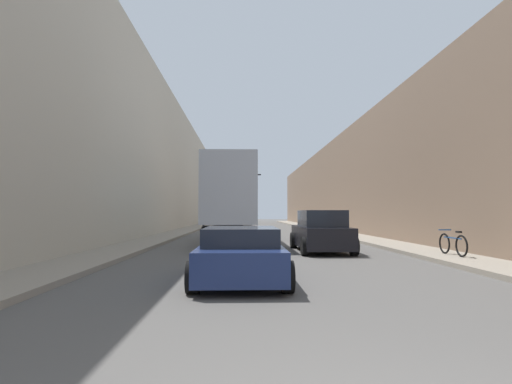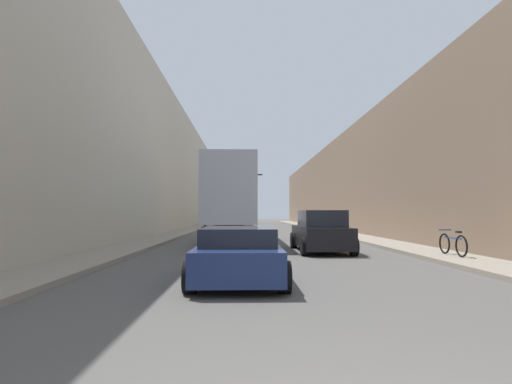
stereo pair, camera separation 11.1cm
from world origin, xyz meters
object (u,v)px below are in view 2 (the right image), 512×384
object	(u,v)px
sedan_car	(239,254)
traffic_signal_gantry	(221,188)
semi_truck	(233,200)
parked_bicycle	(453,244)
suv_car	(321,232)

from	to	relation	value
sedan_car	traffic_signal_gantry	xyz separation A→B (m)	(-2.19, 29.16, 3.39)
semi_truck	parked_bicycle	bearing A→B (deg)	-49.72
semi_truck	parked_bicycle	size ratio (longest dim) A/B	7.15
semi_truck	traffic_signal_gantry	size ratio (longest dim) A/B	2.31
semi_truck	sedan_car	size ratio (longest dim) A/B	3.01
semi_truck	traffic_signal_gantry	distance (m)	16.33
sedan_car	suv_car	xyz separation A→B (m)	(3.25, 6.90, 0.18)
suv_car	traffic_signal_gantry	size ratio (longest dim) A/B	0.81
sedan_car	parked_bicycle	xyz separation A→B (m)	(7.17, 3.89, -0.08)
suv_car	parked_bicycle	xyz separation A→B (m)	(3.92, -3.01, -0.27)
traffic_signal_gantry	parked_bicycle	distance (m)	27.17
suv_car	traffic_signal_gantry	world-z (taller)	traffic_signal_gantry
semi_truck	parked_bicycle	world-z (taller)	semi_truck
parked_bicycle	suv_car	bearing A→B (deg)	142.45
sedan_car	parked_bicycle	distance (m)	8.16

